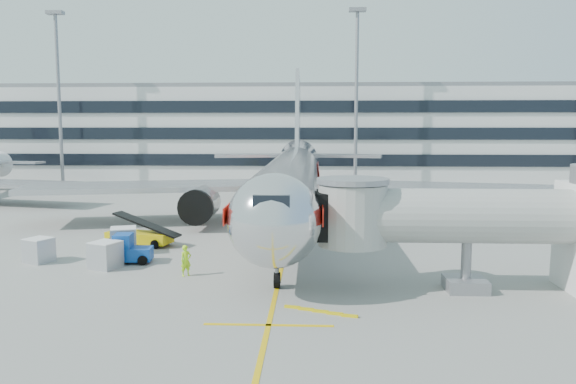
{
  "coord_description": "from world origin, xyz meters",
  "views": [
    {
      "loc": [
        2.05,
        -38.78,
        9.08
      ],
      "look_at": [
        0.04,
        4.48,
        4.0
      ],
      "focal_mm": 35.0,
      "sensor_mm": 36.0,
      "label": 1
    }
  ],
  "objects_px": {
    "main_jet": "(291,180)",
    "cargo_container_right": "(124,241)",
    "belt_loader": "(139,236)",
    "baggage_tug": "(129,250)",
    "cargo_container_front": "(105,255)",
    "ramp_worker": "(186,261)",
    "cargo_container_left": "(39,250)"
  },
  "relations": [
    {
      "from": "baggage_tug",
      "to": "cargo_container_left",
      "type": "bearing_deg",
      "value": -179.45
    },
    {
      "from": "belt_loader",
      "to": "cargo_container_left",
      "type": "xyz_separation_m",
      "value": [
        -5.08,
        -5.65,
        0.11
      ]
    },
    {
      "from": "belt_loader",
      "to": "ramp_worker",
      "type": "bearing_deg",
      "value": -57.2
    },
    {
      "from": "baggage_tug",
      "to": "cargo_container_left",
      "type": "relative_size",
      "value": 1.36
    },
    {
      "from": "baggage_tug",
      "to": "ramp_worker",
      "type": "xyz_separation_m",
      "value": [
        4.53,
        -3.11,
        0.1
      ]
    },
    {
      "from": "baggage_tug",
      "to": "cargo_container_right",
      "type": "bearing_deg",
      "value": 115.82
    },
    {
      "from": "main_jet",
      "to": "cargo_container_right",
      "type": "distance_m",
      "value": 16.71
    },
    {
      "from": "main_jet",
      "to": "baggage_tug",
      "type": "relative_size",
      "value": 18.58
    },
    {
      "from": "cargo_container_left",
      "to": "cargo_container_front",
      "type": "height_order",
      "value": "cargo_container_front"
    },
    {
      "from": "baggage_tug",
      "to": "cargo_container_left",
      "type": "xyz_separation_m",
      "value": [
        -6.15,
        -0.06,
        -0.03
      ]
    },
    {
      "from": "baggage_tug",
      "to": "cargo_container_front",
      "type": "xyz_separation_m",
      "value": [
        -1.06,
        -1.48,
        0.02
      ]
    },
    {
      "from": "main_jet",
      "to": "ramp_worker",
      "type": "relative_size",
      "value": 26.81
    },
    {
      "from": "cargo_container_left",
      "to": "cargo_container_right",
      "type": "relative_size",
      "value": 0.91
    },
    {
      "from": "main_jet",
      "to": "cargo_container_right",
      "type": "height_order",
      "value": "main_jet"
    },
    {
      "from": "main_jet",
      "to": "ramp_worker",
      "type": "distance_m",
      "value": 18.63
    },
    {
      "from": "cargo_container_right",
      "to": "cargo_container_front",
      "type": "distance_m",
      "value": 4.19
    },
    {
      "from": "belt_loader",
      "to": "ramp_worker",
      "type": "distance_m",
      "value": 10.35
    },
    {
      "from": "ramp_worker",
      "to": "cargo_container_front",
      "type": "bearing_deg",
      "value": 123.27
    },
    {
      "from": "main_jet",
      "to": "cargo_container_left",
      "type": "height_order",
      "value": "main_jet"
    },
    {
      "from": "main_jet",
      "to": "cargo_container_front",
      "type": "height_order",
      "value": "main_jet"
    },
    {
      "from": "cargo_container_front",
      "to": "ramp_worker",
      "type": "height_order",
      "value": "ramp_worker"
    },
    {
      "from": "main_jet",
      "to": "belt_loader",
      "type": "bearing_deg",
      "value": -142.37
    },
    {
      "from": "cargo_container_right",
      "to": "ramp_worker",
      "type": "distance_m",
      "value": 8.24
    },
    {
      "from": "main_jet",
      "to": "cargo_container_right",
      "type": "relative_size",
      "value": 22.9
    },
    {
      "from": "ramp_worker",
      "to": "main_jet",
      "type": "bearing_deg",
      "value": 31.33
    },
    {
      "from": "main_jet",
      "to": "baggage_tug",
      "type": "bearing_deg",
      "value": -125.6
    },
    {
      "from": "main_jet",
      "to": "belt_loader",
      "type": "xyz_separation_m",
      "value": [
        -11.32,
        -8.73,
        -3.52
      ]
    },
    {
      "from": "belt_loader",
      "to": "baggage_tug",
      "type": "relative_size",
      "value": 1.97
    },
    {
      "from": "cargo_container_right",
      "to": "belt_loader",
      "type": "bearing_deg",
      "value": 85.3
    },
    {
      "from": "baggage_tug",
      "to": "cargo_container_front",
      "type": "distance_m",
      "value": 1.82
    },
    {
      "from": "baggage_tug",
      "to": "cargo_container_right",
      "type": "relative_size",
      "value": 1.23
    },
    {
      "from": "belt_loader",
      "to": "cargo_container_right",
      "type": "height_order",
      "value": "belt_loader"
    }
  ]
}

